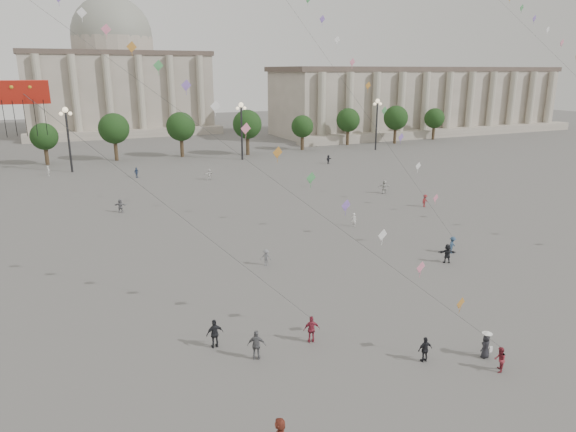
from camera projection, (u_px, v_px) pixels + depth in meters
name	position (u px, v px, depth m)	size (l,w,h in m)	color
ground	(399.00, 359.00, 30.13)	(360.00, 360.00, 0.00)	#504E4C
hall_east	(420.00, 100.00, 139.84)	(84.00, 26.22, 17.20)	gray
hall_central	(116.00, 78.00, 139.46)	(48.30, 34.30, 35.50)	gray
tree_row	(153.00, 130.00, 97.00)	(137.12, 5.12, 8.00)	#322419
lamp_post_mid_west	(67.00, 128.00, 83.51)	(2.00, 0.90, 10.65)	#262628
lamp_post_mid_east	(241.00, 120.00, 95.40)	(2.00, 0.90, 10.65)	#262628
lamp_post_far_east	(377.00, 115.00, 107.30)	(2.00, 0.90, 10.65)	#262628
person_crowd_0	(136.00, 172.00, 80.94)	(0.96, 0.40, 1.63)	navy
person_crowd_3	(447.00, 253.00, 45.04)	(1.59, 0.51, 1.71)	black
person_crowd_4	(209.00, 174.00, 79.26)	(1.61, 0.51, 1.73)	silver
person_crowd_6	(266.00, 257.00, 44.42)	(0.95, 0.55, 1.48)	slate
person_crowd_7	(384.00, 187.00, 70.46)	(1.72, 0.55, 1.85)	beige
person_crowd_8	(425.00, 201.00, 63.55)	(1.01, 0.58, 1.57)	maroon
person_crowd_9	(328.00, 159.00, 92.89)	(1.49, 0.47, 1.60)	#222328
person_crowd_10	(49.00, 171.00, 82.14)	(0.59, 0.39, 1.62)	silver
person_crowd_12	(120.00, 206.00, 61.07)	(1.52, 0.48, 1.64)	slate
person_crowd_13	(354.00, 220.00, 55.61)	(0.54, 0.36, 1.49)	white
tourist_0	(312.00, 329.00, 31.82)	(1.02, 0.43, 1.75)	maroon
tourist_1	(425.00, 349.00, 29.71)	(0.91, 0.38, 1.55)	black
tourist_3	(257.00, 345.00, 29.91)	(1.07, 0.45, 1.83)	#5E5E62
tourist_4	(215.00, 334.00, 31.21)	(1.07, 0.45, 1.83)	black
kite_flyer_0	(500.00, 360.00, 28.73)	(0.72, 0.56, 1.48)	maroon
kite_flyer_1	(452.00, 245.00, 47.40)	(1.04, 0.60, 1.60)	navy
hat_person	(486.00, 345.00, 30.12)	(0.82, 0.64, 1.69)	black
dragon_kite	(29.00, 112.00, 22.24)	(8.25, 0.55, 19.88)	red
kite_train_west	(60.00, 6.00, 38.87)	(37.75, 50.39, 73.71)	#3F3F3F
kite_train_east	(548.00, 36.00, 59.75)	(10.16, 50.45, 63.28)	#3F3F3F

